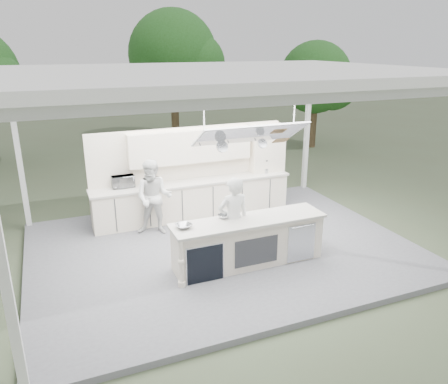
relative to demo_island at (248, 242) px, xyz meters
name	(u,v)px	position (x,y,z in m)	size (l,w,h in m)	color
ground	(222,251)	(-0.18, 0.91, -0.60)	(90.00, 90.00, 0.00)	#424F36
stage_deck	(222,249)	(-0.18, 0.91, -0.54)	(8.00, 6.00, 0.12)	slate
tent	(222,77)	(-0.18, 0.90, 3.11)	(8.20, 6.20, 3.86)	white
demo_island	(248,242)	(0.00, 0.00, 0.00)	(3.10, 0.79, 0.95)	white
back_counter	(194,199)	(-0.18, 2.81, 0.00)	(5.08, 0.72, 0.95)	white
back_wall_unit	(207,158)	(0.27, 3.03, 0.98)	(5.05, 0.48, 2.25)	white
tree_cluster	(123,71)	(-0.34, 10.68, 2.69)	(19.55, 9.40, 5.85)	brown
head_chef	(233,220)	(-0.22, 0.21, 0.41)	(0.65, 0.43, 1.78)	silver
sous_chef	(154,197)	(-1.34, 2.17, 0.40)	(0.85, 0.66, 1.75)	silver
toaster_oven	(123,181)	(-1.88, 2.99, 0.62)	(0.53, 0.36, 0.29)	#B8BBBF
bowl_large	(184,226)	(-1.28, 0.09, 0.51)	(0.30, 0.30, 0.07)	#B4B6BB
bowl_small	(224,216)	(-0.41, 0.26, 0.51)	(0.23, 0.23, 0.07)	silver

